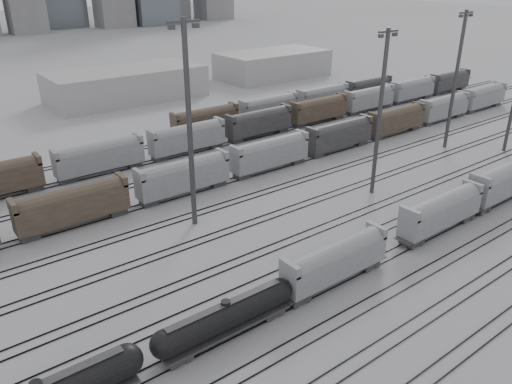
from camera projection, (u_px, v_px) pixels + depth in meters
ground at (386, 264)px, 59.23m from camera, size 900.00×900.00×0.00m
tracks at (290, 211)px, 71.88m from camera, size 220.00×71.50×0.16m
tank_car_b at (226, 317)px, 46.72m from camera, size 15.54×2.59×3.84m
hopper_car_a at (335, 259)px, 54.37m from camera, size 13.88×2.76×4.96m
hopper_car_b at (441, 210)px, 65.20m from camera, size 14.48×2.88×5.18m
hopper_car_c at (506, 179)px, 74.06m from camera, size 15.80×3.14×5.65m
light_mast_b at (189, 123)px, 62.76m from camera, size 4.32×0.69×26.97m
light_mast_c at (380, 111)px, 72.78m from camera, size 3.95×0.63×24.68m
light_mast_d at (456, 78)px, 92.39m from camera, size 4.08×0.65×25.49m
bg_string_near at (270, 155)px, 85.71m from camera, size 151.00×3.00×5.60m
bg_string_mid at (259, 124)px, 102.85m from camera, size 151.00×3.00×5.60m
bg_string_far at (297, 103)px, 118.34m from camera, size 66.00×3.00×5.60m
warehouse_mid at (127, 84)px, 131.98m from camera, size 40.00×18.00×8.00m
warehouse_right at (273, 64)px, 159.68m from camera, size 35.00×18.00×8.00m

